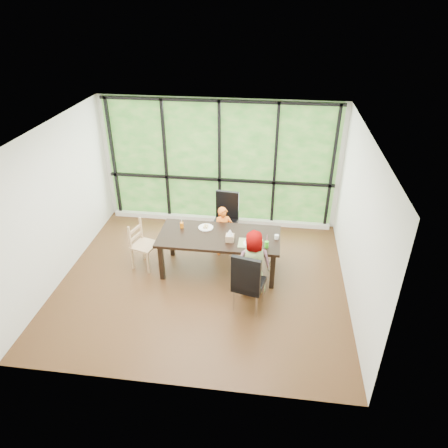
{
  "coord_description": "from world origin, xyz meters",
  "views": [
    {
      "loc": [
        1.14,
        -5.75,
        4.54
      ],
      "look_at": [
        0.35,
        0.25,
        1.05
      ],
      "focal_mm": 32.93,
      "sensor_mm": 36.0,
      "label": 1
    }
  ],
  "objects": [
    {
      "name": "plate_near",
      "position": [
        0.82,
        0.15,
        0.76
      ],
      "size": [
        0.26,
        0.26,
        0.02
      ],
      "primitive_type": "cylinder",
      "color": "white",
      "rests_on": "dining_table"
    },
    {
      "name": "crepe_rolls_far",
      "position": [
        -0.03,
        0.58,
        0.78
      ],
      "size": [
        0.1,
        0.12,
        0.04
      ],
      "primitive_type": null,
      "color": "tan",
      "rests_on": "plate_far"
    },
    {
      "name": "tissue_box",
      "position": [
        0.46,
        0.2,
        0.81
      ],
      "size": [
        0.14,
        0.14,
        0.12
      ],
      "primitive_type": "cube",
      "color": "tan",
      "rests_on": "dining_table"
    },
    {
      "name": "straw_pink",
      "position": [
        1.09,
        0.08,
        0.9
      ],
      "size": [
        0.01,
        0.04,
        0.2
      ],
      "primitive_type": "cylinder",
      "rotation": [
        0.14,
        0.0,
        0.0
      ],
      "color": "pink",
      "rests_on": "green_cup"
    },
    {
      "name": "foliage_backdrop",
      "position": [
        0.0,
        2.23,
        1.35
      ],
      "size": [
        4.8,
        0.02,
        2.65
      ],
      "primitive_type": "cube",
      "color": "#1C4D17",
      "rests_on": "back_wall"
    },
    {
      "name": "straw_white",
      "position": [
        -0.46,
        0.53,
        0.89
      ],
      "size": [
        0.01,
        0.04,
        0.2
      ],
      "primitive_type": "cylinder",
      "rotation": [
        0.14,
        0.0,
        0.0
      ],
      "color": "white",
      "rests_on": "orange_cup"
    },
    {
      "name": "ground",
      "position": [
        0.0,
        0.0,
        0.0
      ],
      "size": [
        5.0,
        5.0,
        0.0
      ],
      "primitive_type": "plane",
      "color": "black",
      "rests_on": "ground"
    },
    {
      "name": "window_mullions",
      "position": [
        0.0,
        2.19,
        1.35
      ],
      "size": [
        4.8,
        0.06,
        2.65
      ],
      "primitive_type": null,
      "color": "black",
      "rests_on": "back_wall"
    },
    {
      "name": "tissue",
      "position": [
        0.46,
        0.2,
        0.92
      ],
      "size": [
        0.12,
        0.12,
        0.11
      ],
      "primitive_type": "cone",
      "color": "white",
      "rests_on": "tissue_box"
    },
    {
      "name": "child_older",
      "position": [
        0.88,
        -0.19,
        0.59
      ],
      "size": [
        0.65,
        0.5,
        1.19
      ],
      "primitive_type": "imported",
      "rotation": [
        0.0,
        0.0,
        3.37
      ],
      "color": "slate",
      "rests_on": "ground"
    },
    {
      "name": "dining_table",
      "position": [
        0.25,
        0.35,
        0.38
      ],
      "size": [
        2.15,
        0.97,
        0.75
      ],
      "primitive_type": "cube",
      "rotation": [
        0.0,
        0.0,
        -0.0
      ],
      "color": "black",
      "rests_on": "ground"
    },
    {
      "name": "orange_cup",
      "position": [
        -0.46,
        0.53,
        0.8
      ],
      "size": [
        0.07,
        0.07,
        0.1
      ],
      "primitive_type": "cylinder",
      "color": "orange",
      "rests_on": "dining_table"
    },
    {
      "name": "child_toddler",
      "position": [
        0.25,
        0.92,
        0.5
      ],
      "size": [
        0.42,
        0.35,
        1.0
      ],
      "primitive_type": "imported",
      "rotation": [
        0.0,
        0.0,
        0.36
      ],
      "color": "orange",
      "rests_on": "ground"
    },
    {
      "name": "crepe_rolls_near",
      "position": [
        0.82,
        0.15,
        0.78
      ],
      "size": [
        0.05,
        0.12,
        0.04
      ],
      "primitive_type": null,
      "color": "tan",
      "rests_on": "plate_near"
    },
    {
      "name": "green_cup",
      "position": [
        1.09,
        0.08,
        0.81
      ],
      "size": [
        0.07,
        0.07,
        0.11
      ],
      "primitive_type": "cylinder",
      "color": "#45C724",
      "rests_on": "dining_table"
    },
    {
      "name": "chair_window_leather",
      "position": [
        0.24,
        1.28,
        0.54
      ],
      "size": [
        0.5,
        0.5,
        1.08
      ],
      "primitive_type": "cube",
      "rotation": [
        0.0,
        0.0,
        -0.1
      ],
      "color": "black",
      "rests_on": "ground"
    },
    {
      "name": "chair_end_beech",
      "position": [
        -1.13,
        0.31,
        0.45
      ],
      "size": [
        0.5,
        0.52,
        0.9
      ],
      "primitive_type": "cube",
      "rotation": [
        0.0,
        0.0,
        1.29
      ],
      "color": "tan",
      "rests_on": "ground"
    },
    {
      "name": "back_wall",
      "position": [
        0.0,
        2.25,
        1.35
      ],
      "size": [
        5.0,
        0.0,
        5.0
      ],
      "primitive_type": "plane",
      "rotation": [
        1.57,
        0.0,
        0.0
      ],
      "color": "silver",
      "rests_on": "ground"
    },
    {
      "name": "window_sill",
      "position": [
        0.0,
        2.15,
        0.05
      ],
      "size": [
        4.8,
        0.12,
        0.1
      ],
      "primitive_type": "cube",
      "color": "silver",
      "rests_on": "ground"
    },
    {
      "name": "chair_interior_leather",
      "position": [
        0.86,
        -0.58,
        0.54
      ],
      "size": [
        0.55,
        0.55,
        1.08
      ],
      "primitive_type": "cube",
      "rotation": [
        0.0,
        0.0,
        2.92
      ],
      "color": "black",
      "rests_on": "ground"
    },
    {
      "name": "white_mug",
      "position": [
        1.26,
        0.37,
        0.79
      ],
      "size": [
        0.07,
        0.07,
        0.07
      ],
      "primitive_type": "cylinder",
      "color": "white",
      "rests_on": "dining_table"
    },
    {
      "name": "placemat",
      "position": [
        0.82,
        0.16,
        0.75
      ],
      "size": [
        0.42,
        0.31,
        0.01
      ],
      "primitive_type": "cube",
      "color": "tan",
      "rests_on": "dining_table"
    },
    {
      "name": "plate_far",
      "position": [
        -0.03,
        0.58,
        0.76
      ],
      "size": [
        0.27,
        0.27,
        0.02
      ],
      "primitive_type": "cylinder",
      "color": "white",
      "rests_on": "dining_table"
    }
  ]
}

